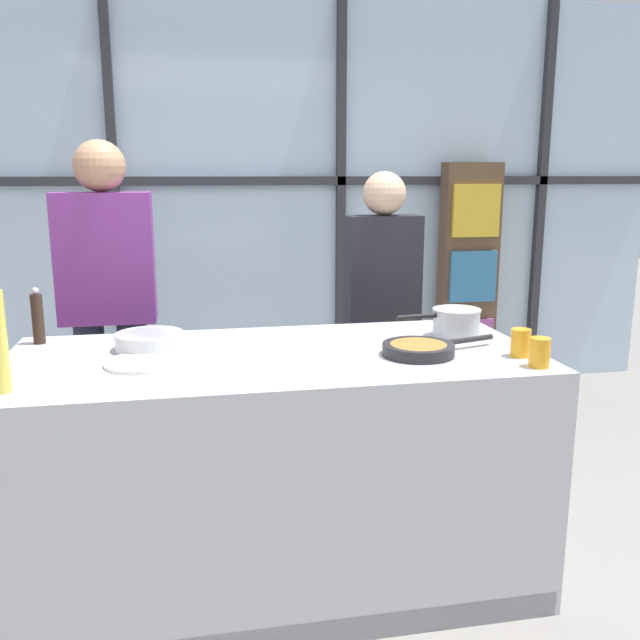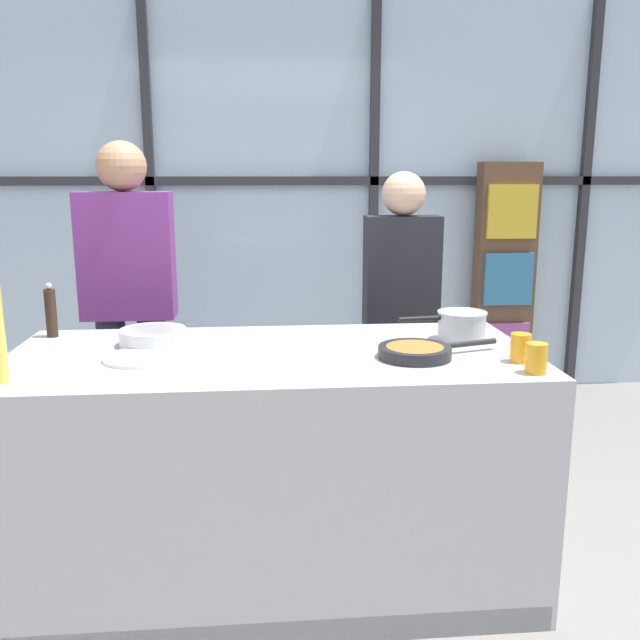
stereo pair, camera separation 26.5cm
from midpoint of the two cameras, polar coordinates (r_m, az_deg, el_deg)
ground_plane at (r=2.94m, az=-1.09°, el=-20.54°), size 18.00×18.00×0.00m
back_window_wall at (r=4.81m, az=-3.15°, el=10.01°), size 6.40×0.10×2.80m
bookshelf at (r=5.03m, az=16.69°, el=3.11°), size 0.41×0.19×1.67m
demo_island at (r=2.72m, az=-1.10°, el=-12.30°), size 1.98×0.90×0.93m
spectator_far_left at (r=3.52m, az=-13.73°, el=2.12°), size 0.46×0.24×1.75m
spectator_center_left at (r=3.60m, az=8.93°, el=1.43°), size 0.39×0.22×1.60m
frying_pan at (r=2.53m, az=11.12°, el=-2.65°), size 0.47×0.27×0.04m
saucepan at (r=2.82m, az=14.46°, el=-0.43°), size 0.37×0.20×0.12m
white_plate at (r=2.51m, az=-11.89°, el=-3.16°), size 0.28×0.28×0.01m
mixing_bowl at (r=2.71m, az=-11.21°, el=-1.38°), size 0.26×0.26×0.06m
pepper_grinder at (r=2.95m, az=-19.37°, el=0.62°), size 0.05×0.05×0.23m
juice_glass_near at (r=2.44m, az=20.76°, el=-3.07°), size 0.07×0.07×0.10m
juice_glass_far at (r=2.56m, az=19.42°, el=-2.26°), size 0.07×0.07×0.10m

